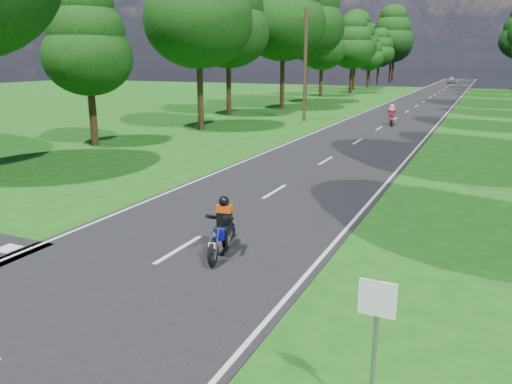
% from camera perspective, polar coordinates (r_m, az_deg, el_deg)
% --- Properties ---
extents(ground, '(160.00, 160.00, 0.00)m').
position_cam_1_polar(ground, '(10.84, -14.72, -9.97)').
color(ground, '#174F12').
rests_on(ground, ground).
extents(main_road, '(7.00, 140.00, 0.02)m').
position_cam_1_polar(main_road, '(58.01, 18.62, 9.77)').
color(main_road, black).
rests_on(main_road, ground).
extents(road_markings, '(7.40, 140.00, 0.01)m').
position_cam_1_polar(road_markings, '(56.17, 18.26, 9.67)').
color(road_markings, silver).
rests_on(road_markings, main_road).
extents(treeline, '(40.00, 115.35, 14.78)m').
position_cam_1_polar(treeline, '(67.83, 21.52, 17.16)').
color(treeline, black).
rests_on(treeline, ground).
extents(telegraph_pole, '(1.20, 0.26, 8.00)m').
position_cam_1_polar(telegraph_pole, '(37.60, 5.64, 14.27)').
color(telegraph_pole, '#382616').
rests_on(telegraph_pole, ground).
extents(road_sign, '(0.45, 0.07, 2.00)m').
position_cam_1_polar(road_sign, '(6.37, 13.51, -14.97)').
color(road_sign, slate).
rests_on(road_sign, ground).
extents(rider_near_blue, '(0.86, 1.73, 1.38)m').
position_cam_1_polar(rider_near_blue, '(11.63, -3.91, -3.97)').
color(rider_near_blue, '#0C0C85').
rests_on(rider_near_blue, main_road).
extents(rider_far_red, '(0.91, 1.80, 1.43)m').
position_cam_1_polar(rider_far_red, '(36.22, 15.25, 8.51)').
color(rider_far_red, '#A10C0F').
rests_on(rider_far_red, main_road).
extents(distant_car, '(1.55, 3.63, 1.22)m').
position_cam_1_polar(distant_car, '(104.36, 21.45, 11.84)').
color(distant_car, '#A6A8AD').
rests_on(distant_car, main_road).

